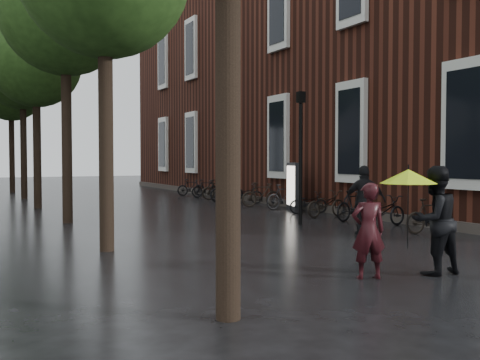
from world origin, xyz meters
TOP-DOWN VIEW (x-y plane):
  - brick_building at (10.47, 19.46)m, footprint 10.20×33.20m
  - street_trees at (-3.99, 15.91)m, footprint 4.33×34.03m
  - person_burgundy at (-0.80, 2.10)m, footprint 0.70×0.57m
  - person_black at (0.47, 1.84)m, footprint 0.97×0.77m
  - lime_umbrella at (-0.07, 1.93)m, footprint 0.99×0.99m
  - pedestrian_walking at (2.51, 6.21)m, footprint 1.18×0.95m
  - parked_bicycles at (4.54, 14.26)m, footprint 2.06×17.98m
  - ad_lightbox at (4.74, 13.18)m, footprint 0.29×1.26m
  - lamp_post at (2.38, 9.08)m, footprint 0.21×0.21m
  - cycle_sign at (-3.12, 18.12)m, footprint 0.14×0.47m

SIDE VIEW (x-z plane):
  - parked_bicycles at x=4.54m, z-range -0.04..1.00m
  - person_burgundy at x=-0.80m, z-range 0.00..1.65m
  - pedestrian_walking at x=2.51m, z-range 0.00..1.88m
  - ad_lightbox at x=4.74m, z-range 0.00..1.90m
  - person_black at x=0.47m, z-range 0.00..1.93m
  - cycle_sign at x=-3.12m, z-range 0.41..2.98m
  - lime_umbrella at x=-0.07m, z-range 1.02..2.48m
  - lamp_post at x=2.38m, z-range 0.44..4.54m
  - brick_building at x=10.47m, z-range -0.01..11.99m
  - street_trees at x=-3.99m, z-range 1.88..10.79m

